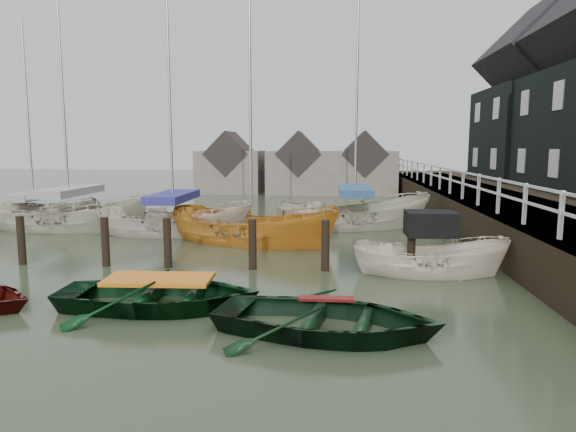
# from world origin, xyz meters

# --- Properties ---
(ground) EXTENTS (120.00, 120.00, 0.00)m
(ground) POSITION_xyz_m (0.00, 0.00, 0.00)
(ground) COLOR #2E3A25
(ground) RESTS_ON ground
(pier) EXTENTS (3.04, 32.00, 2.70)m
(pier) POSITION_xyz_m (9.48, 10.00, 0.71)
(pier) COLOR black
(pier) RESTS_ON ground
(mooring_pilings) EXTENTS (13.72, 0.22, 1.80)m
(mooring_pilings) POSITION_xyz_m (-1.11, 3.00, 0.50)
(mooring_pilings) COLOR black
(mooring_pilings) RESTS_ON ground
(far_sheds) EXTENTS (14.00, 4.08, 4.39)m
(far_sheds) POSITION_xyz_m (0.83, 26.00, 1.86)
(far_sheds) COLOR #665B51
(far_sheds) RESTS_ON ground
(rowboat_green) EXTENTS (4.36, 3.20, 0.88)m
(rowboat_green) POSITION_xyz_m (-0.22, -0.56, 0.00)
(rowboat_green) COLOR black
(rowboat_green) RESTS_ON ground
(rowboat_dkgreen) EXTENTS (4.64, 3.69, 0.86)m
(rowboat_dkgreen) POSITION_xyz_m (3.30, -1.75, 0.00)
(rowboat_dkgreen) COLOR black
(rowboat_dkgreen) RESTS_ON ground
(motorboat) EXTENTS (4.11, 1.57, 2.45)m
(motorboat) POSITION_xyz_m (5.99, 2.85, 0.10)
(motorboat) COLOR silver
(motorboat) RESTS_ON ground
(sailboat_a) EXTENTS (6.75, 2.57, 10.39)m
(sailboat_a) POSITION_xyz_m (-7.32, 9.17, 0.06)
(sailboat_a) COLOR #BDB9A2
(sailboat_a) RESTS_ON ground
(sailboat_b) EXTENTS (6.23, 2.39, 11.26)m
(sailboat_b) POSITION_xyz_m (-2.74, 8.41, 0.06)
(sailboat_b) COLOR beige
(sailboat_b) RESTS_ON ground
(sailboat_c) EXTENTS (7.15, 4.82, 10.18)m
(sailboat_c) POSITION_xyz_m (0.52, 7.03, 0.01)
(sailboat_c) COLOR #BE7823
(sailboat_c) RESTS_ON ground
(sailboat_d) EXTENTS (7.12, 4.26, 11.70)m
(sailboat_d) POSITION_xyz_m (4.30, 10.68, 0.06)
(sailboat_d) COLOR beige
(sailboat_d) RESTS_ON ground
(sailboat_e) EXTENTS (5.61, 2.96, 9.55)m
(sailboat_e) POSITION_xyz_m (-9.48, 10.21, 0.07)
(sailboat_e) COLOR beige
(sailboat_e) RESTS_ON ground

